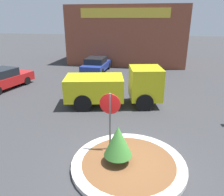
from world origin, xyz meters
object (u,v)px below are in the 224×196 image
stop_sign (110,112)px  utility_truck (115,86)px  parked_sedan_red (3,79)px  parked_sedan_blue (96,64)px

stop_sign → utility_truck: size_ratio=0.42×
utility_truck → parked_sedan_red: utility_truck is taller
parked_sedan_red → parked_sedan_blue: parked_sedan_red is taller
utility_truck → parked_sedan_red: bearing=157.1°
utility_truck → parked_sedan_red: 8.66m
utility_truck → parked_sedan_blue: utility_truck is taller
utility_truck → parked_sedan_blue: bearing=99.7°
stop_sign → parked_sedan_blue: (-3.90, 12.75, -0.97)m
parked_sedan_red → parked_sedan_blue: 8.25m
stop_sign → parked_sedan_blue: 13.37m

